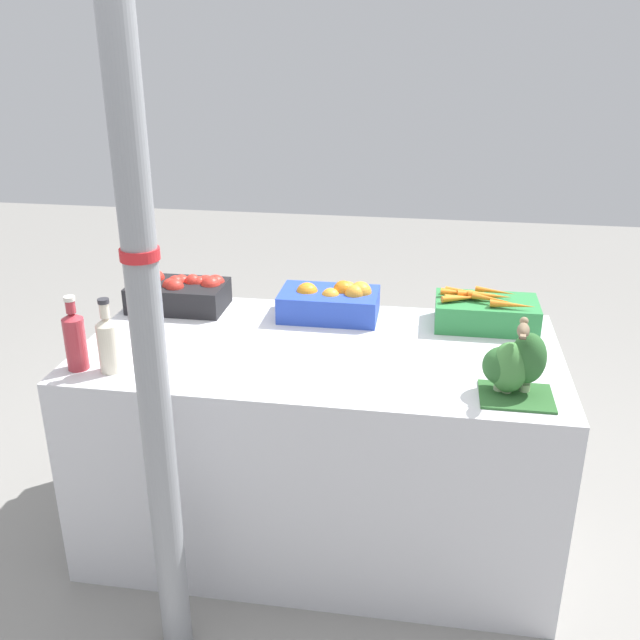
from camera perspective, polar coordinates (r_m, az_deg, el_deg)
The scene contains 10 objects.
ground_plane at distance 2.92m, azimuth 0.00°, elevation -16.33°, with size 10.00×10.00×0.00m, color gray.
market_table at distance 2.69m, azimuth 0.00°, elevation -9.77°, with size 1.67×0.85×0.79m, color silver.
support_pole at distance 1.90m, azimuth -13.90°, elevation 1.82°, with size 0.10×0.10×2.36m.
apple_crate at distance 2.88m, azimuth -11.11°, elevation 2.24°, with size 0.37×0.22×0.14m.
orange_crate at distance 2.73m, azimuth 1.03°, elevation 1.52°, with size 0.37×0.22×0.14m.
carrot_crate at distance 2.72m, azimuth 13.09°, elevation 0.66°, with size 0.37×0.22×0.14m.
broccoli_pile at distance 2.23m, azimuth 15.22°, elevation -3.55°, with size 0.22×0.18×0.20m.
juice_bottle_ruby at distance 2.43m, azimuth -19.01°, elevation -1.44°, with size 0.07×0.07×0.25m.
juice_bottle_cloudy at distance 2.39m, azimuth -16.58°, elevation -1.71°, with size 0.07×0.07×0.25m.
sparrow_bird at distance 2.15m, azimuth 15.96°, elevation -0.72°, with size 0.04×0.14×0.05m.
Camera 1 is at (0.36, -2.25, 1.83)m, focal length 40.00 mm.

